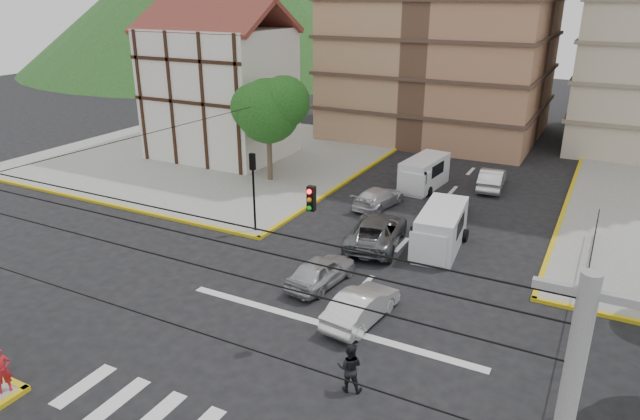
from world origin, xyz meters
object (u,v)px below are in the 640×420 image
Objects in this scene: car_silver_front_left at (321,271)px; pedestrian_sw_corner at (2,370)px; van_right_lane at (440,231)px; car_white_front_right at (361,306)px; van_left_lane at (423,174)px; pedestrian_crosswalk at (350,368)px; traffic_light_nw at (253,179)px.

pedestrian_sw_corner reaches higher than car_silver_front_left.
van_right_lane is 1.22× the size of car_white_front_right.
van_left_lane reaches higher than pedestrian_sw_corner.
van_left_lane is at bearing 18.65° from pedestrian_sw_corner.
pedestrian_sw_corner is (-8.60, -9.65, 0.28)m from car_white_front_right.
pedestrian_sw_corner is 0.92× the size of pedestrian_crosswalk.
pedestrian_sw_corner is 11.41m from pedestrian_crosswalk.
pedestrian_sw_corner reaches higher than pedestrian_crosswalk.
car_white_front_right is at bearing -101.13° from van_right_lane.
pedestrian_sw_corner is at bearing 70.70° from car_silver_front_left.
traffic_light_nw reaches higher than van_right_lane.
car_white_front_right is at bearing -32.41° from traffic_light_nw.
van_right_lane is 9.98m from van_left_lane.
traffic_light_nw reaches higher than pedestrian_crosswalk.
car_white_front_right is at bearing -11.46° from pedestrian_sw_corner.
car_white_front_right is at bearing -74.08° from van_left_lane.
car_white_front_right is 2.34× the size of pedestrian_crosswalk.
van_left_lane is 21.87m from pedestrian_crosswalk.
car_silver_front_left is 7.48m from pedestrian_crosswalk.
van_right_lane reaches higher than pedestrian_crosswalk.
car_silver_front_left is (-3.69, -6.07, -0.39)m from van_right_lane.
van_right_lane reaches higher than car_white_front_right.
pedestrian_sw_corner is at bearing -95.75° from van_left_lane.
traffic_light_nw reaches higher than car_white_front_right.
traffic_light_nw is at bearing -60.27° from pedestrian_crosswalk.
pedestrian_sw_corner is at bearing 12.17° from pedestrian_crosswalk.
van_left_lane reaches higher than pedestrian_crosswalk.
van_left_lane is 1.17× the size of car_white_front_right.
pedestrian_crosswalk is (0.58, -12.21, -0.19)m from van_right_lane.
traffic_light_nw is at bearing 31.40° from pedestrian_sw_corner.
traffic_light_nw is 13.18m from van_left_lane.
van_left_lane is at bearing 63.33° from traffic_light_nw.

